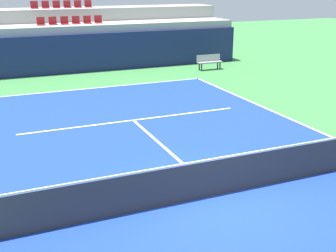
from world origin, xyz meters
TOP-DOWN VIEW (x-y plane):
  - ground_plane at (0.00, 0.00)m, footprint 80.00×80.00m
  - court_surface at (0.00, 0.00)m, footprint 11.00×24.00m
  - baseline_far at (0.00, 11.95)m, footprint 11.00×0.10m
  - service_line_far at (0.00, 6.40)m, footprint 8.26×0.10m
  - centre_service_line at (0.00, 3.20)m, footprint 0.10×6.40m
  - back_wall at (0.00, 15.98)m, footprint 19.76×0.30m
  - stands_tier_lower at (0.00, 17.33)m, footprint 19.76×2.40m
  - stands_tier_upper at (0.00, 19.73)m, footprint 19.76×2.40m
  - seating_row_lower at (0.00, 17.42)m, footprint 3.72×0.44m
  - seating_row_upper at (0.00, 19.82)m, footprint 3.72×0.44m
  - tennis_net at (0.00, 0.00)m, footprint 11.08×0.08m
  - player_bench at (7.17, 13.92)m, footprint 1.50×0.40m

SIDE VIEW (x-z plane):
  - ground_plane at x=0.00m, z-range 0.00..0.00m
  - court_surface at x=0.00m, z-range 0.00..0.01m
  - baseline_far at x=0.00m, z-range 0.01..0.01m
  - service_line_far at x=0.00m, z-range 0.01..0.01m
  - centre_service_line at x=0.00m, z-range 0.01..0.01m
  - player_bench at x=7.17m, z-range 0.08..0.93m
  - tennis_net at x=0.00m, z-range -0.03..1.04m
  - back_wall at x=0.00m, z-range 0.00..2.13m
  - stands_tier_lower at x=0.00m, z-range 0.00..2.55m
  - stands_tier_upper at x=0.00m, z-range 0.00..3.31m
  - seating_row_lower at x=0.00m, z-range 2.45..2.89m
  - seating_row_upper at x=0.00m, z-range 3.22..3.66m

